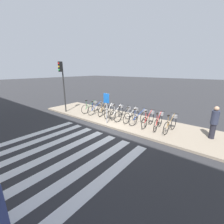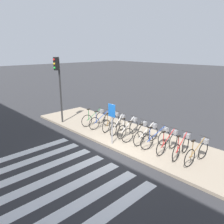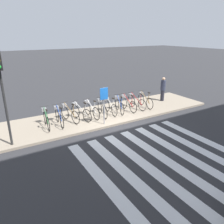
{
  "view_description": "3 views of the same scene",
  "coord_description": "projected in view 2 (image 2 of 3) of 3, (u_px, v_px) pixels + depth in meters",
  "views": [
    {
      "loc": [
        5.49,
        -6.67,
        3.49
      ],
      "look_at": [
        -0.69,
        1.13,
        0.66
      ],
      "focal_mm": 24.0,
      "sensor_mm": 36.0,
      "label": 1
    },
    {
      "loc": [
        6.47,
        -6.46,
        4.49
      ],
      "look_at": [
        -1.24,
        1.05,
        1.4
      ],
      "focal_mm": 35.0,
      "sensor_mm": 36.0,
      "label": 2
    },
    {
      "loc": [
        -5.55,
        -9.04,
        4.64
      ],
      "look_at": [
        0.03,
        0.33,
        0.69
      ],
      "focal_mm": 35.0,
      "sensor_mm": 36.0,
      "label": 3
    }
  ],
  "objects": [
    {
      "name": "sidewalk",
      "position": [
        138.0,
        140.0,
        11.13
      ],
      "size": [
        14.45,
        3.34,
        0.12
      ],
      "color": "gray",
      "rests_on": "ground_plane"
    },
    {
      "name": "parked_bicycle_3",
      "position": [
        119.0,
        124.0,
        11.82
      ],
      "size": [
        0.62,
        1.67,
        1.06
      ],
      "color": "black",
      "rests_on": "sidewalk"
    },
    {
      "name": "traffic_light",
      "position": [
        58.0,
        77.0,
        12.81
      ],
      "size": [
        0.24,
        0.4,
        3.96
      ],
      "color": "#2D2D2D",
      "rests_on": "sidewalk"
    },
    {
      "name": "parked_bicycle_9",
      "position": [
        182.0,
        146.0,
        9.19
      ],
      "size": [
        0.46,
        1.72,
        1.06
      ],
      "color": "black",
      "rests_on": "sidewalk"
    },
    {
      "name": "parked_bicycle_6",
      "position": [
        147.0,
        134.0,
        10.51
      ],
      "size": [
        0.46,
        1.72,
        1.06
      ],
      "color": "black",
      "rests_on": "sidewalk"
    },
    {
      "name": "parked_bicycle_7",
      "position": [
        157.0,
        138.0,
        10.04
      ],
      "size": [
        0.6,
        1.68,
        1.06
      ],
      "color": "black",
      "rests_on": "sidewalk"
    },
    {
      "name": "parked_bicycle_10",
      "position": [
        198.0,
        151.0,
        8.7
      ],
      "size": [
        0.46,
        1.72,
        1.06
      ],
      "color": "black",
      "rests_on": "sidewalk"
    },
    {
      "name": "road_crosswalk",
      "position": [
        4.0,
        200.0,
        6.77
      ],
      "size": [
        5.85,
        8.0,
        0.01
      ],
      "color": "silver",
      "rests_on": "ground_plane"
    },
    {
      "name": "parked_bicycle_8",
      "position": [
        169.0,
        142.0,
        9.62
      ],
      "size": [
        0.46,
        1.73,
        1.06
      ],
      "color": "black",
      "rests_on": "sidewalk"
    },
    {
      "name": "parked_bicycle_2",
      "position": [
        112.0,
        122.0,
        12.29
      ],
      "size": [
        0.56,
        1.69,
        1.06
      ],
      "color": "black",
      "rests_on": "sidewalk"
    },
    {
      "name": "parked_bicycle_5",
      "position": [
        137.0,
        131.0,
        10.85
      ],
      "size": [
        0.49,
        1.71,
        1.06
      ],
      "color": "black",
      "rests_on": "sidewalk"
    },
    {
      "name": "parked_bicycle_4",
      "position": [
        129.0,
        127.0,
        11.38
      ],
      "size": [
        0.46,
        1.73,
        1.06
      ],
      "color": "black",
      "rests_on": "sidewalk"
    },
    {
      "name": "parked_bicycle_1",
      "position": [
        103.0,
        120.0,
        12.6
      ],
      "size": [
        0.46,
        1.73,
        1.06
      ],
      "color": "black",
      "rests_on": "sidewalk"
    },
    {
      "name": "parked_bicycle_0",
      "position": [
        95.0,
        117.0,
        13.06
      ],
      "size": [
        0.46,
        1.72,
        1.06
      ],
      "color": "black",
      "rests_on": "sidewalk"
    },
    {
      "name": "sign_post",
      "position": [
        112.0,
        117.0,
        10.15
      ],
      "size": [
        0.44,
        0.07,
        1.96
      ],
      "color": "#99999E",
      "rests_on": "sidewalk"
    },
    {
      "name": "ground_plane",
      "position": [
        115.0,
        151.0,
        10.03
      ],
      "size": [
        120.0,
        120.0,
        0.0
      ],
      "primitive_type": "plane",
      "color": "#2D2D30"
    }
  ]
}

